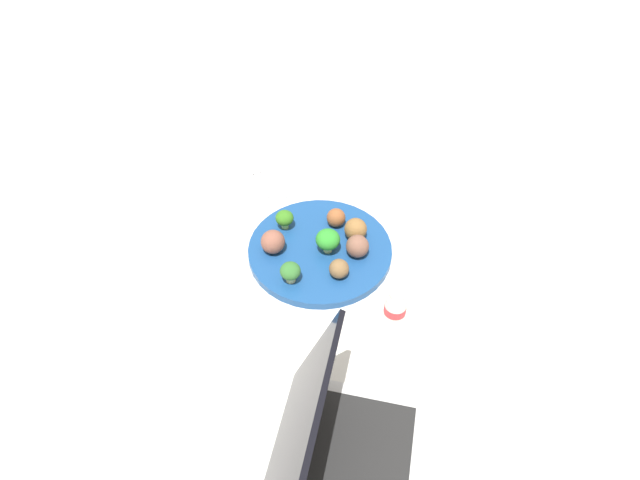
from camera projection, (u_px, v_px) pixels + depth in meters
ground_plane at (320, 253)px, 1.05m from camera, size 4.00×4.00×0.00m
plate at (320, 250)px, 1.05m from camera, size 0.28×0.28×0.02m
broccoli_floret_near_rim at (328, 240)px, 1.02m from camera, size 0.05×0.05×0.05m
broccoli_floret_back_left at (285, 218)px, 1.07m from camera, size 0.04×0.04×0.04m
broccoli_floret_front_right at (290, 271)px, 0.97m from camera, size 0.04×0.04×0.04m
meatball_front_right at (357, 246)px, 1.01m from camera, size 0.04×0.04×0.04m
meatball_near_rim at (336, 218)px, 1.08m from camera, size 0.04×0.04×0.04m
meatball_mid_right at (273, 242)px, 1.02m from camera, size 0.05×0.05×0.05m
meatball_back_left at (338, 269)px, 0.98m from camera, size 0.04×0.04×0.04m
meatball_front_left at (356, 229)px, 1.05m from camera, size 0.04×0.04×0.04m
napkin at (269, 180)px, 1.21m from camera, size 0.18×0.14×0.01m
fork at (260, 178)px, 1.21m from camera, size 0.12×0.02×0.01m
knife at (275, 175)px, 1.21m from camera, size 0.15×0.02×0.01m
yogurt_bottle at (395, 307)px, 0.92m from camera, size 0.04×0.04×0.07m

